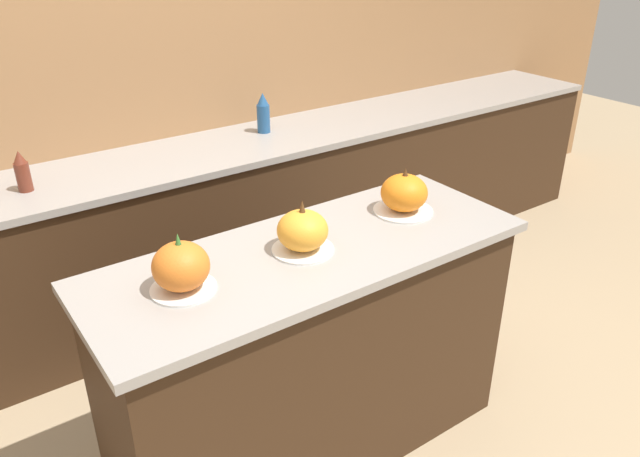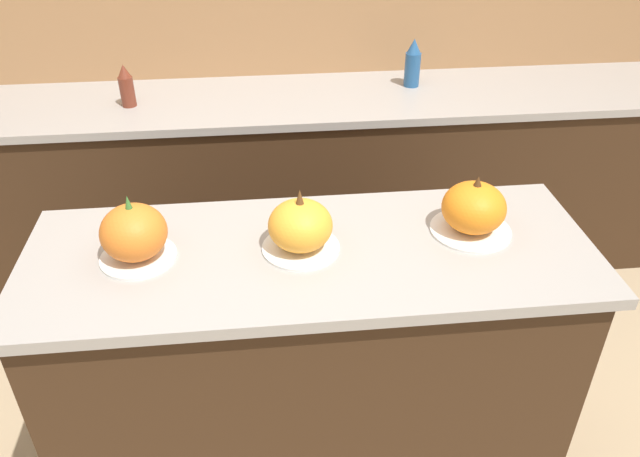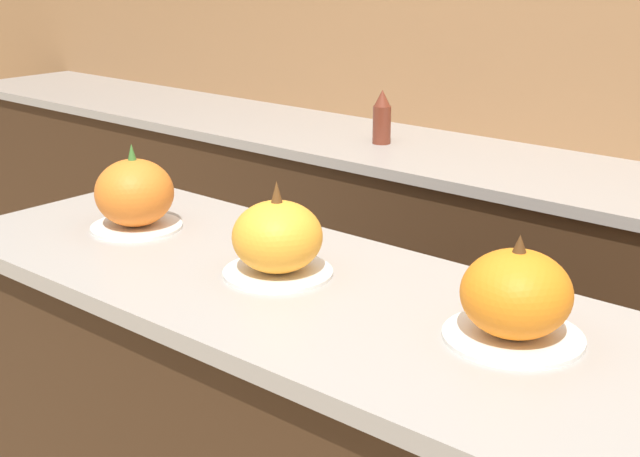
{
  "view_description": "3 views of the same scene",
  "coord_description": "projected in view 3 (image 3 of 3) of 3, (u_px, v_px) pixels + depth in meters",
  "views": [
    {
      "loc": [
        -1.08,
        -1.58,
        1.98
      ],
      "look_at": [
        0.03,
        -0.01,
        1.0
      ],
      "focal_mm": 35.0,
      "sensor_mm": 36.0,
      "label": 1
    },
    {
      "loc": [
        -0.13,
        -1.42,
        1.94
      ],
      "look_at": [
        0.03,
        0.02,
        0.98
      ],
      "focal_mm": 35.0,
      "sensor_mm": 36.0,
      "label": 2
    },
    {
      "loc": [
        1.11,
        -1.19,
        1.56
      ],
      "look_at": [
        0.05,
        0.05,
        1.03
      ],
      "focal_mm": 50.0,
      "sensor_mm": 36.0,
      "label": 3
    }
  ],
  "objects": [
    {
      "name": "bottle_short",
      "position": [
        382.0,
        118.0,
        3.03
      ],
      "size": [
        0.06,
        0.06,
        0.18
      ],
      "color": "maroon",
      "rests_on": "back_counter"
    },
    {
      "name": "pumpkin_cake_center",
      "position": [
        277.0,
        239.0,
        1.74
      ],
      "size": [
        0.22,
        0.22,
        0.19
      ],
      "color": "white",
      "rests_on": "kitchen_island"
    },
    {
      "name": "wall_back",
      "position": [
        626.0,
        43.0,
        2.78
      ],
      "size": [
        8.0,
        0.06,
        2.5
      ],
      "color": "#9E7047",
      "rests_on": "ground_plane"
    },
    {
      "name": "pumpkin_cake_right",
      "position": [
        516.0,
        297.0,
        1.46
      ],
      "size": [
        0.24,
        0.24,
        0.18
      ],
      "color": "white",
      "rests_on": "kitchen_island"
    },
    {
      "name": "back_counter",
      "position": [
        556.0,
        312.0,
        2.79
      ],
      "size": [
        6.0,
        0.6,
        0.89
      ],
      "color": "#382314",
      "rests_on": "ground_plane"
    },
    {
      "name": "pumpkin_cake_left",
      "position": [
        135.0,
        195.0,
        2.02
      ],
      "size": [
        0.21,
        0.21,
        0.2
      ],
      "color": "white",
      "rests_on": "kitchen_island"
    }
  ]
}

